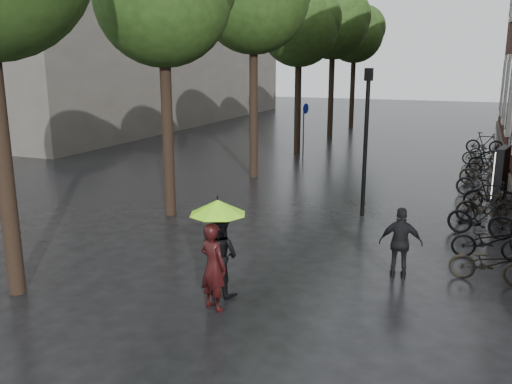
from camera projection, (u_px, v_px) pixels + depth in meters
The scene contains 11 objects.
ground at pixel (166, 358), 8.35m from camera, with size 120.00×120.00×0.00m, color black.
bg_building at pixel (105, 26), 39.98m from camera, with size 16.00×30.00×14.00m, color #47423D.
street_trees at pixel (278, 15), 22.64m from camera, with size 4.33×34.03×8.91m.
person_burgundy at pixel (213, 267), 9.83m from camera, with size 0.60×0.40×1.65m, color black.
person_black at pixel (220, 255), 10.50m from camera, with size 0.77×0.60×1.58m, color black.
lime_umbrella at pixel (218, 207), 9.81m from camera, with size 1.06×1.06×1.57m.
pedestrian_walking at pixel (401, 243), 11.31m from camera, with size 0.89×0.37×1.52m, color black.
parked_bicycles at pixel (486, 178), 18.97m from camera, with size 1.97×17.96×1.04m.
ad_lightbox at pixel (501, 175), 17.35m from camera, with size 0.28×1.20×1.81m.
lamp_post at pixel (366, 128), 15.46m from camera, with size 0.22×0.22×4.27m.
cycle_sign at pixel (304, 122), 24.96m from camera, with size 0.14×0.47×2.58m.
Camera 1 is at (4.13, -6.43, 4.46)m, focal length 38.00 mm.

